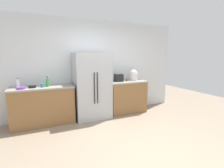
# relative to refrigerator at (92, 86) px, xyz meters

# --- Properties ---
(ground_plane) EXTENTS (10.66, 10.66, 0.00)m
(ground_plane) POSITION_rel_refrigerator_xyz_m (0.17, -1.59, -0.87)
(ground_plane) COLOR gray
(kitchen_back_panel) EXTENTS (5.33, 0.10, 2.66)m
(kitchen_back_panel) POSITION_rel_refrigerator_xyz_m (0.17, 0.40, 0.46)
(kitchen_back_panel) COLOR silver
(kitchen_back_panel) RESTS_ON ground_plane
(counter_left) EXTENTS (1.46, 0.62, 0.94)m
(counter_left) POSITION_rel_refrigerator_xyz_m (-1.23, 0.04, -0.40)
(counter_left) COLOR olive
(counter_left) RESTS_ON ground_plane
(counter_right) EXTENTS (1.14, 0.62, 0.94)m
(counter_right) POSITION_rel_refrigerator_xyz_m (1.07, 0.04, -0.40)
(counter_right) COLOR olive
(counter_right) RESTS_ON ground_plane
(refrigerator) EXTENTS (0.93, 0.69, 1.75)m
(refrigerator) POSITION_rel_refrigerator_xyz_m (0.00, 0.00, 0.00)
(refrigerator) COLOR #B2B5BA
(refrigerator) RESTS_ON ground_plane
(toaster) EXTENTS (0.23, 0.17, 0.22)m
(toaster) POSITION_rel_refrigerator_xyz_m (0.82, 0.06, 0.17)
(toaster) COLOR black
(toaster) RESTS_ON counter_right
(rice_cooker) EXTENTS (0.25, 0.25, 0.32)m
(rice_cooker) POSITION_rel_refrigerator_xyz_m (1.34, 0.08, 0.22)
(rice_cooker) COLOR silver
(rice_cooker) RESTS_ON counter_right
(bottle_a) EXTENTS (0.07, 0.07, 0.25)m
(bottle_a) POSITION_rel_refrigerator_xyz_m (-1.10, 0.03, 0.17)
(bottle_a) COLOR green
(bottle_a) RESTS_ON counter_left
(bottle_b) EXTENTS (0.07, 0.07, 0.23)m
(bottle_b) POSITION_rel_refrigerator_xyz_m (-1.74, 0.12, 0.15)
(bottle_b) COLOR white
(bottle_b) RESTS_ON counter_left
(cup_a) EXTENTS (0.08, 0.08, 0.11)m
(cup_a) POSITION_rel_refrigerator_xyz_m (1.10, 0.03, 0.12)
(cup_a) COLOR brown
(cup_a) RESTS_ON counter_right
(cup_b) EXTENTS (0.08, 0.08, 0.09)m
(cup_b) POSITION_rel_refrigerator_xyz_m (-1.22, -0.03, 0.11)
(cup_b) COLOR teal
(cup_b) RESTS_ON counter_left
(bowl_a) EXTENTS (0.17, 0.17, 0.05)m
(bowl_a) POSITION_rel_refrigerator_xyz_m (-1.44, -0.00, 0.09)
(bowl_a) COLOR black
(bowl_a) RESTS_ON counter_left
(bowl_b) EXTENTS (0.19, 0.19, 0.05)m
(bowl_b) POSITION_rel_refrigerator_xyz_m (-1.67, -0.08, 0.09)
(bowl_b) COLOR purple
(bowl_b) RESTS_ON counter_left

